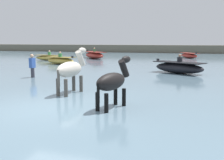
{
  "coord_description": "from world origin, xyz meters",
  "views": [
    {
      "loc": [
        4.11,
        -6.63,
        2.35
      ],
      "look_at": [
        1.26,
        2.65,
        0.85
      ],
      "focal_mm": 40.6,
      "sensor_mm": 36.0,
      "label": 1
    }
  ],
  "objects_px": {
    "horse_trailing_pinto": "(71,70)",
    "boat_mid_outer": "(49,58)",
    "boat_near_port": "(179,68)",
    "boat_distant_west": "(94,55)",
    "person_onlooker_right": "(32,68)",
    "boat_near_starboard": "(60,60)",
    "boat_mid_channel": "(189,56)",
    "horse_lead_black": "(113,83)"
  },
  "relations": [
    {
      "from": "person_onlooker_right",
      "to": "boat_mid_outer",
      "type": "bearing_deg",
      "value": 116.96
    },
    {
      "from": "horse_trailing_pinto",
      "to": "boat_mid_outer",
      "type": "distance_m",
      "value": 17.53
    },
    {
      "from": "horse_lead_black",
      "to": "boat_near_port",
      "type": "bearing_deg",
      "value": 80.48
    },
    {
      "from": "boat_mid_channel",
      "to": "person_onlooker_right",
      "type": "xyz_separation_m",
      "value": [
        -8.19,
        -19.35,
        0.23
      ]
    },
    {
      "from": "boat_distant_west",
      "to": "boat_near_starboard",
      "type": "relative_size",
      "value": 1.31
    },
    {
      "from": "horse_trailing_pinto",
      "to": "boat_mid_outer",
      "type": "relative_size",
      "value": 0.68
    },
    {
      "from": "boat_near_starboard",
      "to": "person_onlooker_right",
      "type": "height_order",
      "value": "person_onlooker_right"
    },
    {
      "from": "boat_mid_channel",
      "to": "boat_mid_outer",
      "type": "bearing_deg",
      "value": -149.99
    },
    {
      "from": "boat_distant_west",
      "to": "horse_lead_black",
      "type": "bearing_deg",
      "value": -67.52
    },
    {
      "from": "horse_lead_black",
      "to": "boat_mid_outer",
      "type": "height_order",
      "value": "horse_lead_black"
    },
    {
      "from": "boat_near_port",
      "to": "horse_lead_black",
      "type": "bearing_deg",
      "value": -99.52
    },
    {
      "from": "boat_near_port",
      "to": "boat_mid_channel",
      "type": "height_order",
      "value": "boat_near_port"
    },
    {
      "from": "horse_trailing_pinto",
      "to": "boat_near_port",
      "type": "relative_size",
      "value": 0.6
    },
    {
      "from": "horse_trailing_pinto",
      "to": "boat_distant_west",
      "type": "distance_m",
      "value": 19.83
    },
    {
      "from": "horse_trailing_pinto",
      "to": "boat_mid_outer",
      "type": "xyz_separation_m",
      "value": [
        -9.71,
        14.58,
        -0.61
      ]
    },
    {
      "from": "boat_distant_west",
      "to": "person_onlooker_right",
      "type": "relative_size",
      "value": 2.36
    },
    {
      "from": "horse_lead_black",
      "to": "boat_distant_west",
      "type": "bearing_deg",
      "value": 112.48
    },
    {
      "from": "horse_trailing_pinto",
      "to": "boat_mid_outer",
      "type": "bearing_deg",
      "value": 123.64
    },
    {
      "from": "horse_trailing_pinto",
      "to": "person_onlooker_right",
      "type": "xyz_separation_m",
      "value": [
        -3.96,
        3.29,
        -0.36
      ]
    },
    {
      "from": "horse_lead_black",
      "to": "boat_mid_outer",
      "type": "relative_size",
      "value": 0.61
    },
    {
      "from": "boat_mid_outer",
      "to": "boat_mid_channel",
      "type": "bearing_deg",
      "value": 30.01
    },
    {
      "from": "horse_lead_black",
      "to": "boat_mid_channel",
      "type": "relative_size",
      "value": 0.6
    },
    {
      "from": "horse_lead_black",
      "to": "boat_mid_channel",
      "type": "bearing_deg",
      "value": 85.08
    },
    {
      "from": "horse_trailing_pinto",
      "to": "horse_lead_black",
      "type": "bearing_deg",
      "value": -36.4
    },
    {
      "from": "boat_near_port",
      "to": "boat_near_starboard",
      "type": "relative_size",
      "value": 1.18
    },
    {
      "from": "boat_near_port",
      "to": "boat_distant_west",
      "type": "xyz_separation_m",
      "value": [
        -9.98,
        11.22,
        0.03
      ]
    },
    {
      "from": "boat_distant_west",
      "to": "person_onlooker_right",
      "type": "xyz_separation_m",
      "value": [
        2.33,
        -15.51,
        0.14
      ]
    },
    {
      "from": "person_onlooker_right",
      "to": "boat_distant_west",
      "type": "bearing_deg",
      "value": 98.54
    },
    {
      "from": "horse_lead_black",
      "to": "boat_mid_channel",
      "type": "height_order",
      "value": "horse_lead_black"
    },
    {
      "from": "horse_trailing_pinto",
      "to": "boat_mid_channel",
      "type": "relative_size",
      "value": 0.66
    },
    {
      "from": "boat_mid_outer",
      "to": "boat_distant_west",
      "type": "relative_size",
      "value": 0.8
    },
    {
      "from": "person_onlooker_right",
      "to": "boat_near_port",
      "type": "bearing_deg",
      "value": 29.33
    },
    {
      "from": "horse_trailing_pinto",
      "to": "boat_distant_west",
      "type": "relative_size",
      "value": 0.54
    },
    {
      "from": "boat_near_port",
      "to": "boat_near_starboard",
      "type": "bearing_deg",
      "value": 161.08
    },
    {
      "from": "horse_lead_black",
      "to": "horse_trailing_pinto",
      "type": "height_order",
      "value": "horse_trailing_pinto"
    },
    {
      "from": "boat_near_port",
      "to": "boat_mid_outer",
      "type": "height_order",
      "value": "boat_near_port"
    },
    {
      "from": "boat_mid_channel",
      "to": "person_onlooker_right",
      "type": "relative_size",
      "value": 1.93
    },
    {
      "from": "boat_near_port",
      "to": "person_onlooker_right",
      "type": "height_order",
      "value": "person_onlooker_right"
    },
    {
      "from": "boat_distant_west",
      "to": "boat_mid_outer",
      "type": "bearing_deg",
      "value": -128.99
    },
    {
      "from": "boat_mid_channel",
      "to": "person_onlooker_right",
      "type": "bearing_deg",
      "value": -112.96
    },
    {
      "from": "boat_distant_west",
      "to": "boat_near_port",
      "type": "bearing_deg",
      "value": -48.35
    },
    {
      "from": "horse_lead_black",
      "to": "boat_near_port",
      "type": "distance_m",
      "value": 9.31
    }
  ]
}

